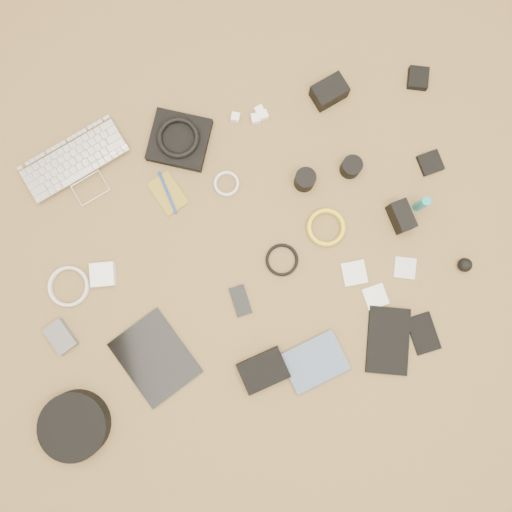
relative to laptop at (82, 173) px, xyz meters
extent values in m
cube|color=olive|center=(0.50, -0.39, -0.03)|extent=(4.00, 4.00, 0.04)
imported|color=silver|center=(0.00, 0.00, 0.00)|extent=(0.42, 0.35, 0.03)
cube|color=black|center=(0.34, 0.04, 0.00)|extent=(0.25, 0.25, 0.03)
torus|color=black|center=(0.34, 0.04, 0.03)|extent=(0.16, 0.16, 0.02)
cube|color=white|center=(0.55, 0.08, 0.00)|extent=(0.04, 0.04, 0.03)
cube|color=white|center=(0.61, 0.06, 0.00)|extent=(0.03, 0.03, 0.03)
cube|color=white|center=(0.63, 0.09, 0.00)|extent=(0.04, 0.04, 0.03)
cube|color=white|center=(0.64, 0.07, 0.00)|extent=(0.03, 0.03, 0.03)
cube|color=black|center=(0.88, 0.09, 0.02)|extent=(0.13, 0.11, 0.06)
cube|color=black|center=(1.19, 0.09, 0.00)|extent=(0.09, 0.09, 0.03)
cube|color=olive|center=(0.27, -0.13, -0.01)|extent=(0.13, 0.16, 0.01)
cylinder|color=#13329E|center=(0.27, -0.13, 0.00)|extent=(0.04, 0.15, 0.01)
torus|color=silver|center=(0.47, -0.14, -0.01)|extent=(0.09, 0.09, 0.01)
cylinder|color=black|center=(0.73, -0.19, 0.02)|extent=(0.09, 0.09, 0.07)
cylinder|color=black|center=(0.89, -0.18, 0.02)|extent=(0.08, 0.08, 0.06)
cube|color=black|center=(1.16, -0.21, 0.00)|extent=(0.08, 0.08, 0.02)
cube|color=white|center=(0.01, -0.35, 0.00)|extent=(0.09, 0.09, 0.03)
torus|color=silver|center=(-0.11, -0.37, -0.01)|extent=(0.18, 0.18, 0.01)
torus|color=black|center=(0.60, -0.43, -0.01)|extent=(0.13, 0.13, 0.01)
torus|color=yellow|center=(0.77, -0.36, -0.01)|extent=(0.17, 0.17, 0.01)
cube|color=black|center=(1.01, -0.38, 0.02)|extent=(0.07, 0.11, 0.08)
cylinder|color=teal|center=(1.08, -0.35, 0.04)|extent=(0.04, 0.04, 0.10)
cube|color=#555559|center=(-0.16, -0.53, 0.00)|extent=(0.10, 0.12, 0.03)
cube|color=black|center=(0.12, -0.66, -0.01)|extent=(0.29, 0.32, 0.01)
cube|color=black|center=(0.43, -0.53, -0.01)|extent=(0.06, 0.10, 0.01)
cube|color=silver|center=(0.82, -0.52, -0.01)|extent=(0.08, 0.08, 0.01)
cube|color=silver|center=(0.88, -0.61, -0.01)|extent=(0.08, 0.08, 0.01)
cube|color=silver|center=(0.99, -0.54, -0.01)|extent=(0.09, 0.09, 0.01)
sphere|color=black|center=(1.19, -0.57, 0.01)|extent=(0.06, 0.06, 0.05)
cylinder|color=black|center=(-0.16, -0.81, 0.02)|extent=(0.27, 0.27, 0.06)
cube|color=black|center=(0.46, -0.77, 0.00)|extent=(0.17, 0.13, 0.04)
imported|color=#475B78|center=(0.65, -0.85, 0.00)|extent=(0.22, 0.19, 0.02)
cube|color=black|center=(0.88, -0.76, -0.01)|extent=(0.19, 0.25, 0.02)
cube|color=black|center=(1.00, -0.77, -0.01)|extent=(0.09, 0.13, 0.01)
camera|label=1|loc=(0.48, -0.55, 1.65)|focal=35.00mm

